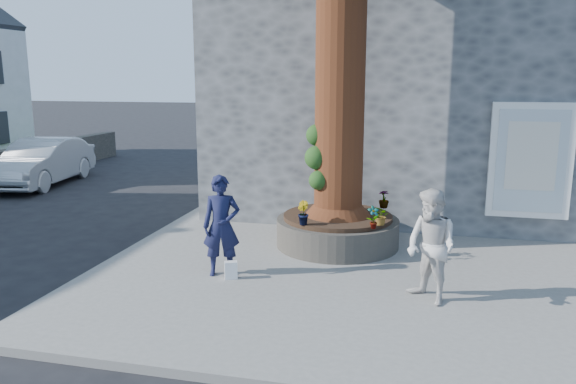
% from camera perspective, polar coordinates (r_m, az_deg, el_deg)
% --- Properties ---
extents(ground, '(120.00, 120.00, 0.00)m').
position_cam_1_polar(ground, '(9.11, -1.96, -9.40)').
color(ground, black).
rests_on(ground, ground).
extents(pavement, '(9.00, 8.00, 0.12)m').
position_cam_1_polar(pavement, '(9.76, 8.23, -7.67)').
color(pavement, slate).
rests_on(pavement, ground).
extents(yellow_line, '(0.10, 30.00, 0.01)m').
position_cam_1_polar(yellow_line, '(11.11, -15.96, -5.91)').
color(yellow_line, yellow).
rests_on(yellow_line, ground).
extents(stone_shop, '(10.30, 8.30, 6.30)m').
position_cam_1_polar(stone_shop, '(15.39, 14.58, 10.87)').
color(stone_shop, '#46494B').
rests_on(stone_shop, ground).
extents(planter, '(2.30, 2.30, 0.60)m').
position_cam_1_polar(planter, '(10.68, 5.05, -3.91)').
color(planter, black).
rests_on(planter, pavement).
extents(man, '(0.68, 0.54, 1.63)m').
position_cam_1_polar(man, '(9.02, -6.78, -3.43)').
color(man, '#121533').
rests_on(man, pavement).
extents(woman, '(0.99, 0.99, 1.62)m').
position_cam_1_polar(woman, '(8.15, 14.34, -5.40)').
color(woman, beige).
rests_on(woman, pavement).
extents(shopping_bag, '(0.23, 0.19, 0.28)m').
position_cam_1_polar(shopping_bag, '(9.02, -5.82, -7.90)').
color(shopping_bag, white).
rests_on(shopping_bag, pavement).
extents(car_silver, '(2.09, 4.46, 1.41)m').
position_cam_1_polar(car_silver, '(18.77, -23.72, 2.81)').
color(car_silver, '#AAADB2').
rests_on(car_silver, ground).
extents(plant_a, '(0.25, 0.23, 0.40)m').
position_cam_1_polar(plant_a, '(9.66, 8.66, -2.57)').
color(plant_a, gray).
rests_on(plant_a, planter).
extents(plant_b, '(0.32, 0.32, 0.42)m').
position_cam_1_polar(plant_b, '(9.83, 1.51, -2.13)').
color(plant_b, gray).
rests_on(plant_b, planter).
extents(plant_c, '(0.25, 0.25, 0.36)m').
position_cam_1_polar(plant_c, '(11.23, 9.72, -0.70)').
color(plant_c, gray).
rests_on(plant_c, planter).
extents(plant_d, '(0.40, 0.40, 0.33)m').
position_cam_1_polar(plant_d, '(9.93, 9.46, -2.40)').
color(plant_d, gray).
rests_on(plant_d, planter).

